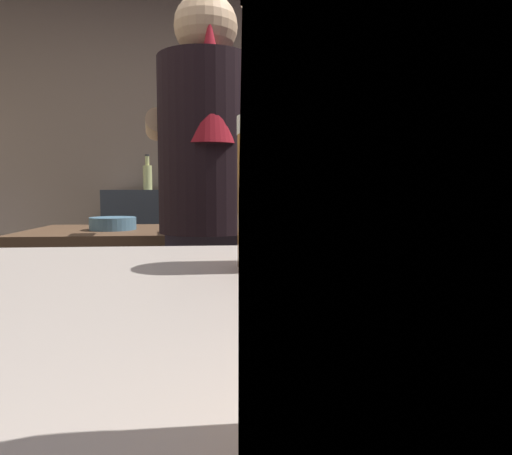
{
  "coord_description": "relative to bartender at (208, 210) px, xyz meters",
  "views": [
    {
      "loc": [
        0.15,
        -1.35,
        1.1
      ],
      "look_at": [
        0.2,
        -0.75,
        1.05
      ],
      "focal_mm": 31.83,
      "sensor_mm": 36.0,
      "label": 1
    }
  ],
  "objects": [
    {
      "name": "bartender",
      "position": [
        0.0,
        0.0,
        0.0
      ],
      "size": [
        0.46,
        0.54,
        1.77
      ],
      "rotation": [
        0.0,
        0.0,
        1.72
      ],
      "color": "#342933",
      "rests_on": "ground"
    },
    {
      "name": "bottle_vinegar",
      "position": [
        -0.31,
        1.61,
        0.17
      ],
      "size": [
        0.06,
        0.06,
        0.26
      ],
      "color": "#325F94",
      "rests_on": "back_shelf"
    },
    {
      "name": "bottle_soy",
      "position": [
        -0.47,
        1.71,
        0.17
      ],
      "size": [
        0.06,
        0.06,
        0.25
      ],
      "color": "#CCCF7D",
      "rests_on": "back_shelf"
    },
    {
      "name": "wall_back",
      "position": [
        -0.11,
        1.93,
        0.33
      ],
      "size": [
        5.2,
        0.1,
        2.7
      ],
      "primitive_type": "cube",
      "color": "gray",
      "rests_on": "ground"
    },
    {
      "name": "prep_counter",
      "position": [
        0.24,
        0.45,
        -0.57
      ],
      "size": [
        2.1,
        0.6,
        0.92
      ],
      "primitive_type": "cube",
      "color": "#513826",
      "rests_on": "ground"
    },
    {
      "name": "pint_glass_far",
      "position": [
        0.09,
        -1.53,
        0.07
      ],
      "size": [
        0.08,
        0.08,
        0.13
      ],
      "color": "#CA772C",
      "rests_on": "bar_counter"
    },
    {
      "name": "pint_glass_near",
      "position": [
        0.09,
        -1.21,
        0.07
      ],
      "size": [
        0.07,
        0.07,
        0.14
      ],
      "color": "#A96B2B",
      "rests_on": "bar_counter"
    },
    {
      "name": "chefs_knife",
      "position": [
        0.28,
        0.4,
        -0.1
      ],
      "size": [
        0.24,
        0.1,
        0.01
      ],
      "primitive_type": "cube",
      "rotation": [
        0.0,
        0.0,
        -0.28
      ],
      "color": "silver",
      "rests_on": "prep_counter"
    },
    {
      "name": "back_shelf",
      "position": [
        -0.35,
        1.65,
        -0.48
      ],
      "size": [
        0.8,
        0.36,
        1.09
      ],
      "primitive_type": "cube",
      "color": "#323941",
      "rests_on": "ground"
    },
    {
      "name": "bottle_olive_oil",
      "position": [
        -0.13,
        1.68,
        0.14
      ],
      "size": [
        0.06,
        0.06,
        0.18
      ],
      "color": "black",
      "rests_on": "back_shelf"
    },
    {
      "name": "mixing_bowl",
      "position": [
        -0.43,
        0.44,
        -0.08
      ],
      "size": [
        0.2,
        0.2,
        0.06
      ],
      "primitive_type": "cylinder",
      "color": "slate",
      "rests_on": "prep_counter"
    },
    {
      "name": "knife_block",
      "position": [
        0.92,
        0.51,
        -0.0
      ],
      "size": [
        0.1,
        0.08,
        0.28
      ],
      "color": "brown",
      "rests_on": "prep_counter"
    }
  ]
}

